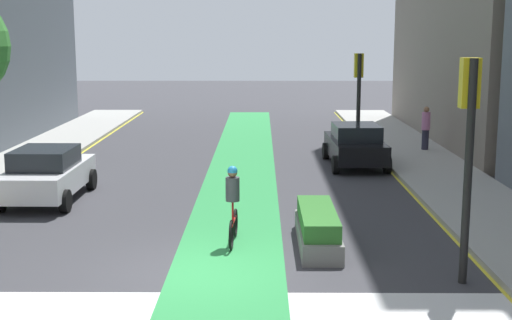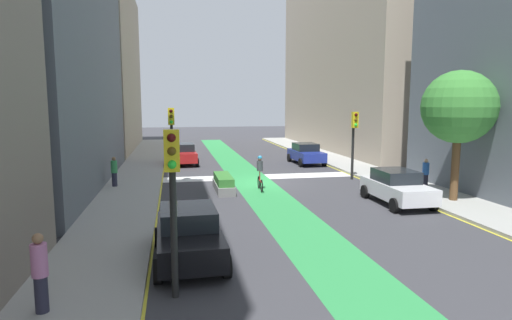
{
  "view_description": "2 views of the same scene",
  "coord_description": "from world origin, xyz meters",
  "px_view_note": "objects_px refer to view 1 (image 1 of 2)",
  "views": [
    {
      "loc": [
        1.37,
        -13.76,
        4.81
      ],
      "look_at": [
        1.24,
        4.71,
        1.51
      ],
      "focal_mm": 49.59,
      "sensor_mm": 36.0,
      "label": 1
    },
    {
      "loc": [
        5.2,
        24.37,
        4.65
      ],
      "look_at": [
        1.2,
        3.37,
        1.81
      ],
      "focal_mm": 30.29,
      "sensor_mm": 36.0,
      "label": 2
    }
  ],
  "objects_px": {
    "car_white_left_far": "(47,174)",
    "cyclist_in_lane": "(233,203)",
    "car_black_right_far": "(355,145)",
    "traffic_signal_near_right": "(469,127)",
    "pedestrian_sidewalk_right_a": "(426,128)",
    "median_planter": "(318,228)",
    "traffic_signal_far_right": "(359,84)"
  },
  "relations": [
    {
      "from": "cyclist_in_lane",
      "to": "pedestrian_sidewalk_right_a",
      "type": "xyz_separation_m",
      "value": [
        7.36,
        12.76,
        0.08
      ]
    },
    {
      "from": "traffic_signal_near_right",
      "to": "traffic_signal_far_right",
      "type": "bearing_deg",
      "value": 90.27
    },
    {
      "from": "car_black_right_far",
      "to": "traffic_signal_near_right",
      "type": "bearing_deg",
      "value": -87.74
    },
    {
      "from": "car_black_right_far",
      "to": "pedestrian_sidewalk_right_a",
      "type": "xyz_separation_m",
      "value": [
        3.25,
        2.95,
        0.25
      ]
    },
    {
      "from": "car_black_right_far",
      "to": "pedestrian_sidewalk_right_a",
      "type": "relative_size",
      "value": 2.41
    },
    {
      "from": "car_black_right_far",
      "to": "median_planter",
      "type": "bearing_deg",
      "value": -102.3
    },
    {
      "from": "traffic_signal_far_right",
      "to": "pedestrian_sidewalk_right_a",
      "type": "bearing_deg",
      "value": 8.06
    },
    {
      "from": "cyclist_in_lane",
      "to": "median_planter",
      "type": "xyz_separation_m",
      "value": [
        1.95,
        -0.1,
        -0.57
      ]
    },
    {
      "from": "traffic_signal_near_right",
      "to": "pedestrian_sidewalk_right_a",
      "type": "bearing_deg",
      "value": 79.71
    },
    {
      "from": "traffic_signal_far_right",
      "to": "car_white_left_far",
      "type": "xyz_separation_m",
      "value": [
        -10.11,
        -8.05,
        -2.05
      ]
    },
    {
      "from": "cyclist_in_lane",
      "to": "pedestrian_sidewalk_right_a",
      "type": "bearing_deg",
      "value": 60.02
    },
    {
      "from": "car_black_right_far",
      "to": "car_white_left_far",
      "type": "height_order",
      "value": "same"
    },
    {
      "from": "traffic_signal_near_right",
      "to": "traffic_signal_far_right",
      "type": "height_order",
      "value": "traffic_signal_near_right"
    },
    {
      "from": "car_white_left_far",
      "to": "cyclist_in_lane",
      "type": "bearing_deg",
      "value": -37.69
    },
    {
      "from": "car_black_right_far",
      "to": "cyclist_in_lane",
      "type": "height_order",
      "value": "cyclist_in_lane"
    },
    {
      "from": "traffic_signal_near_right",
      "to": "cyclist_in_lane",
      "type": "distance_m",
      "value": 5.62
    },
    {
      "from": "traffic_signal_near_right",
      "to": "median_planter",
      "type": "height_order",
      "value": "traffic_signal_near_right"
    },
    {
      "from": "car_black_right_far",
      "to": "median_planter",
      "type": "relative_size",
      "value": 1.32
    },
    {
      "from": "car_black_right_far",
      "to": "cyclist_in_lane",
      "type": "xyz_separation_m",
      "value": [
        -4.11,
        -9.82,
        0.17
      ]
    },
    {
      "from": "traffic_signal_near_right",
      "to": "car_white_left_far",
      "type": "bearing_deg",
      "value": 146.34
    },
    {
      "from": "cyclist_in_lane",
      "to": "median_planter",
      "type": "relative_size",
      "value": 0.58
    },
    {
      "from": "car_white_left_far",
      "to": "pedestrian_sidewalk_right_a",
      "type": "relative_size",
      "value": 2.39
    },
    {
      "from": "car_black_right_far",
      "to": "cyclist_in_lane",
      "type": "bearing_deg",
      "value": -112.73
    },
    {
      "from": "traffic_signal_far_right",
      "to": "traffic_signal_near_right",
      "type": "bearing_deg",
      "value": -89.73
    },
    {
      "from": "median_planter",
      "to": "pedestrian_sidewalk_right_a",
      "type": "bearing_deg",
      "value": 67.18
    },
    {
      "from": "median_planter",
      "to": "traffic_signal_near_right",
      "type": "bearing_deg",
      "value": -41.77
    },
    {
      "from": "car_white_left_far",
      "to": "cyclist_in_lane",
      "type": "relative_size",
      "value": 2.27
    },
    {
      "from": "traffic_signal_near_right",
      "to": "car_black_right_far",
      "type": "relative_size",
      "value": 1.03
    },
    {
      "from": "pedestrian_sidewalk_right_a",
      "to": "car_black_right_far",
      "type": "bearing_deg",
      "value": -137.8
    },
    {
      "from": "traffic_signal_far_right",
      "to": "pedestrian_sidewalk_right_a",
      "type": "relative_size",
      "value": 2.3
    },
    {
      "from": "car_white_left_far",
      "to": "traffic_signal_far_right",
      "type": "bearing_deg",
      "value": 38.52
    },
    {
      "from": "car_white_left_far",
      "to": "median_planter",
      "type": "relative_size",
      "value": 1.31
    }
  ]
}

